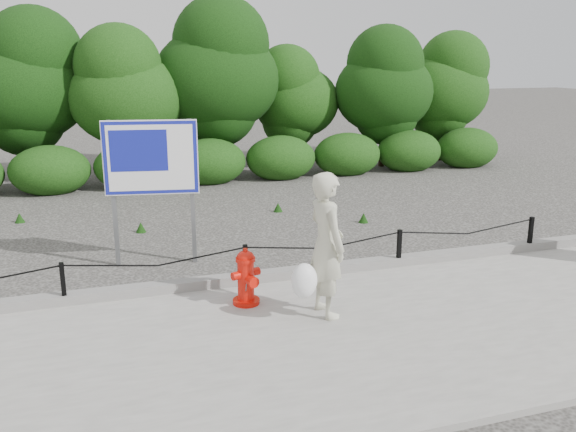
% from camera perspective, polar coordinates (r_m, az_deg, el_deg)
% --- Properties ---
extents(ground, '(90.00, 90.00, 0.00)m').
position_cam_1_polar(ground, '(9.04, -3.96, -6.82)').
color(ground, '#2D2B28').
rests_on(ground, ground).
extents(sidewalk, '(14.00, 4.00, 0.08)m').
position_cam_1_polar(sidewalk, '(7.27, 0.02, -12.09)').
color(sidewalk, gray).
rests_on(sidewalk, ground).
extents(curb, '(14.00, 0.22, 0.14)m').
position_cam_1_polar(curb, '(9.03, -4.06, -5.82)').
color(curb, slate).
rests_on(curb, sidewalk).
extents(chain_barrier, '(10.06, 0.06, 0.60)m').
position_cam_1_polar(chain_barrier, '(8.88, -4.02, -4.08)').
color(chain_barrier, black).
rests_on(chain_barrier, sidewalk).
extents(treeline, '(20.11, 3.53, 4.80)m').
position_cam_1_polar(treeline, '(17.29, -10.67, 11.87)').
color(treeline, black).
rests_on(treeline, ground).
extents(fire_hydrant, '(0.45, 0.46, 0.78)m').
position_cam_1_polar(fire_hydrant, '(8.19, -3.94, -5.77)').
color(fire_hydrant, red).
rests_on(fire_hydrant, sidewalk).
extents(pedestrian, '(0.78, 0.73, 1.87)m').
position_cam_1_polar(pedestrian, '(7.68, 3.48, -2.92)').
color(pedestrian, beige).
rests_on(pedestrian, sidewalk).
extents(advertising_sign, '(1.46, 0.35, 2.36)m').
position_cam_1_polar(advertising_sign, '(9.86, -12.71, 4.75)').
color(advertising_sign, slate).
rests_on(advertising_sign, ground).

